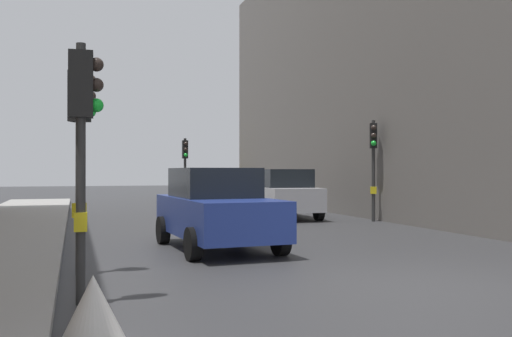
{
  "coord_description": "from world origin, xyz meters",
  "views": [
    {
      "loc": [
        -4.83,
        -7.3,
        1.69
      ],
      "look_at": [
        0.4,
        9.0,
        1.77
      ],
      "focal_mm": 39.79,
      "sensor_mm": 36.0,
      "label": 1
    }
  ],
  "objects_px": {
    "traffic_light_mid_street": "(373,152)",
    "car_silver_hatchback": "(282,194)",
    "car_blue_van": "(216,209)",
    "warning_sign_triangle": "(93,307)",
    "traffic_light_far_median": "(185,160)",
    "car_yellow_taxi": "(195,184)",
    "traffic_light_near_left": "(83,124)",
    "traffic_light_near_right": "(81,129)"
  },
  "relations": [
    {
      "from": "traffic_light_near_right",
      "to": "car_blue_van",
      "type": "bearing_deg",
      "value": 38.78
    },
    {
      "from": "car_blue_van",
      "to": "warning_sign_triangle",
      "type": "distance_m",
      "value": 6.69
    },
    {
      "from": "car_silver_hatchback",
      "to": "car_yellow_taxi",
      "type": "bearing_deg",
      "value": 89.71
    },
    {
      "from": "traffic_light_near_left",
      "to": "car_blue_van",
      "type": "bearing_deg",
      "value": 57.65
    },
    {
      "from": "traffic_light_near_right",
      "to": "warning_sign_triangle",
      "type": "relative_size",
      "value": 5.29
    },
    {
      "from": "traffic_light_near_left",
      "to": "car_blue_van",
      "type": "xyz_separation_m",
      "value": [
        2.84,
        4.48,
        -1.41
      ]
    },
    {
      "from": "traffic_light_far_median",
      "to": "car_silver_hatchback",
      "type": "relative_size",
      "value": 0.75
    },
    {
      "from": "car_yellow_taxi",
      "to": "warning_sign_triangle",
      "type": "distance_m",
      "value": 30.08
    },
    {
      "from": "traffic_light_far_median",
      "to": "car_yellow_taxi",
      "type": "xyz_separation_m",
      "value": [
        2.31,
        9.1,
        -1.35
      ]
    },
    {
      "from": "traffic_light_far_median",
      "to": "traffic_light_mid_street",
      "type": "xyz_separation_m",
      "value": [
        4.68,
        -9.13,
        0.12
      ]
    },
    {
      "from": "traffic_light_far_median",
      "to": "traffic_light_mid_street",
      "type": "relative_size",
      "value": 0.95
    },
    {
      "from": "traffic_light_mid_street",
      "to": "car_silver_hatchback",
      "type": "height_order",
      "value": "traffic_light_mid_street"
    },
    {
      "from": "traffic_light_near_right",
      "to": "traffic_light_near_left",
      "type": "height_order",
      "value": "traffic_light_near_right"
    },
    {
      "from": "traffic_light_near_left",
      "to": "traffic_light_mid_street",
      "type": "relative_size",
      "value": 0.97
    },
    {
      "from": "traffic_light_mid_street",
      "to": "car_blue_van",
      "type": "xyz_separation_m",
      "value": [
        -6.63,
        -4.94,
        -1.47
      ]
    },
    {
      "from": "car_silver_hatchback",
      "to": "traffic_light_far_median",
      "type": "bearing_deg",
      "value": 107.82
    },
    {
      "from": "traffic_light_far_median",
      "to": "traffic_light_near_right",
      "type": "height_order",
      "value": "traffic_light_near_right"
    },
    {
      "from": "traffic_light_near_right",
      "to": "traffic_light_mid_street",
      "type": "bearing_deg",
      "value": 37.32
    },
    {
      "from": "warning_sign_triangle",
      "to": "traffic_light_far_median",
      "type": "bearing_deg",
      "value": 76.82
    },
    {
      "from": "traffic_light_far_median",
      "to": "car_blue_van",
      "type": "bearing_deg",
      "value": -97.92
    },
    {
      "from": "warning_sign_triangle",
      "to": "car_yellow_taxi",
      "type": "bearing_deg",
      "value": 76.49
    },
    {
      "from": "traffic_light_near_left",
      "to": "warning_sign_triangle",
      "type": "xyz_separation_m",
      "value": [
        0.08,
        -1.59,
        -1.96
      ]
    },
    {
      "from": "car_yellow_taxi",
      "to": "car_silver_hatchback",
      "type": "bearing_deg",
      "value": -90.29
    },
    {
      "from": "traffic_light_far_median",
      "to": "traffic_light_near_left",
      "type": "relative_size",
      "value": 0.97
    },
    {
      "from": "traffic_light_far_median",
      "to": "traffic_light_near_right",
      "type": "bearing_deg",
      "value": -106.35
    },
    {
      "from": "traffic_light_mid_street",
      "to": "warning_sign_triangle",
      "type": "xyz_separation_m",
      "value": [
        -9.4,
        -11.01,
        -2.02
      ]
    },
    {
      "from": "traffic_light_near_right",
      "to": "car_silver_hatchback",
      "type": "distance_m",
      "value": 11.86
    },
    {
      "from": "traffic_light_near_right",
      "to": "car_blue_van",
      "type": "relative_size",
      "value": 0.8
    },
    {
      "from": "traffic_light_mid_street",
      "to": "car_silver_hatchback",
      "type": "xyz_separation_m",
      "value": [
        -2.45,
        2.21,
        -1.47
      ]
    },
    {
      "from": "traffic_light_mid_street",
      "to": "warning_sign_triangle",
      "type": "distance_m",
      "value": 14.62
    },
    {
      "from": "traffic_light_far_median",
      "to": "traffic_light_near_left",
      "type": "height_order",
      "value": "traffic_light_near_left"
    },
    {
      "from": "traffic_light_mid_street",
      "to": "car_silver_hatchback",
      "type": "relative_size",
      "value": 0.8
    },
    {
      "from": "traffic_light_far_median",
      "to": "car_blue_van",
      "type": "xyz_separation_m",
      "value": [
        -1.96,
        -14.07,
        -1.35
      ]
    },
    {
      "from": "car_silver_hatchback",
      "to": "car_blue_van",
      "type": "relative_size",
      "value": 0.99
    },
    {
      "from": "traffic_light_far_median",
      "to": "warning_sign_triangle",
      "type": "height_order",
      "value": "traffic_light_far_median"
    },
    {
      "from": "car_yellow_taxi",
      "to": "car_blue_van",
      "type": "relative_size",
      "value": 0.98
    },
    {
      "from": "traffic_light_near_right",
      "to": "traffic_light_far_median",
      "type": "bearing_deg",
      "value": 73.65
    },
    {
      "from": "traffic_light_near_left",
      "to": "traffic_light_far_median",
      "type": "bearing_deg",
      "value": 75.51
    },
    {
      "from": "car_blue_van",
      "to": "warning_sign_triangle",
      "type": "height_order",
      "value": "car_blue_van"
    },
    {
      "from": "car_blue_van",
      "to": "traffic_light_near_left",
      "type": "bearing_deg",
      "value": -122.35
    },
    {
      "from": "car_blue_van",
      "to": "warning_sign_triangle",
      "type": "bearing_deg",
      "value": -114.45
    },
    {
      "from": "car_silver_hatchback",
      "to": "car_blue_van",
      "type": "bearing_deg",
      "value": -120.34
    }
  ]
}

